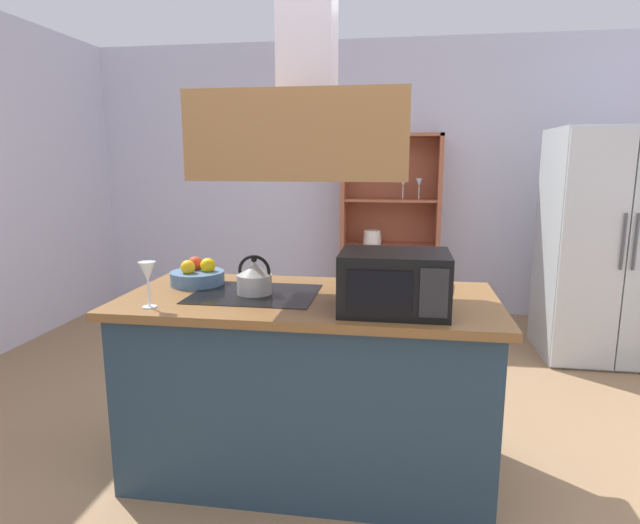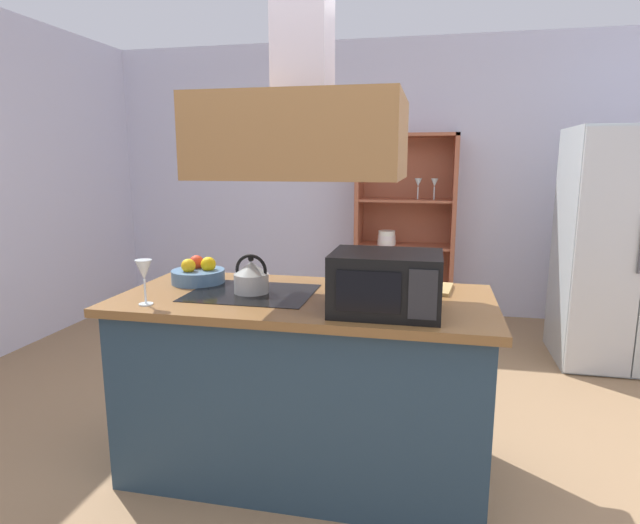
{
  "view_description": "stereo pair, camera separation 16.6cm",
  "coord_description": "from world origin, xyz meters",
  "px_view_note": "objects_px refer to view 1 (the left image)",
  "views": [
    {
      "loc": [
        0.22,
        -2.44,
        1.54
      ],
      "look_at": [
        -0.2,
        0.31,
        1.0
      ],
      "focal_mm": 29.45,
      "sensor_mm": 36.0,
      "label": 1
    },
    {
      "loc": [
        0.39,
        -2.41,
        1.54
      ],
      "look_at": [
        -0.2,
        0.31,
        1.0
      ],
      "focal_mm": 29.45,
      "sensor_mm": 36.0,
      "label": 2
    }
  ],
  "objects_px": {
    "dish_cabinet": "(389,237)",
    "microwave": "(394,282)",
    "wine_glass_on_counter": "(148,274)",
    "cutting_board": "(418,286)",
    "refrigerator": "(607,246)",
    "kettle": "(254,278)",
    "fruit_bowl": "(198,275)"
  },
  "relations": [
    {
      "from": "dish_cabinet",
      "to": "microwave",
      "type": "relative_size",
      "value": 3.89
    },
    {
      "from": "dish_cabinet",
      "to": "wine_glass_on_counter",
      "type": "distance_m",
      "value": 3.28
    },
    {
      "from": "dish_cabinet",
      "to": "wine_glass_on_counter",
      "type": "relative_size",
      "value": 8.69
    },
    {
      "from": "dish_cabinet",
      "to": "cutting_board",
      "type": "bearing_deg",
      "value": -85.49
    },
    {
      "from": "microwave",
      "to": "wine_glass_on_counter",
      "type": "distance_m",
      "value": 1.07
    },
    {
      "from": "refrigerator",
      "to": "kettle",
      "type": "distance_m",
      "value": 2.97
    },
    {
      "from": "dish_cabinet",
      "to": "cutting_board",
      "type": "relative_size",
      "value": 5.26
    },
    {
      "from": "microwave",
      "to": "fruit_bowl",
      "type": "distance_m",
      "value": 1.08
    },
    {
      "from": "cutting_board",
      "to": "microwave",
      "type": "relative_size",
      "value": 0.74
    },
    {
      "from": "kettle",
      "to": "fruit_bowl",
      "type": "bearing_deg",
      "value": 156.63
    },
    {
      "from": "dish_cabinet",
      "to": "kettle",
      "type": "distance_m",
      "value": 2.88
    },
    {
      "from": "microwave",
      "to": "wine_glass_on_counter",
      "type": "height_order",
      "value": "microwave"
    },
    {
      "from": "dish_cabinet",
      "to": "wine_glass_on_counter",
      "type": "height_order",
      "value": "dish_cabinet"
    },
    {
      "from": "kettle",
      "to": "microwave",
      "type": "relative_size",
      "value": 0.42
    },
    {
      "from": "kettle",
      "to": "microwave",
      "type": "bearing_deg",
      "value": -16.33
    },
    {
      "from": "refrigerator",
      "to": "cutting_board",
      "type": "xyz_separation_m",
      "value": [
        -1.49,
        -1.64,
        0.02
      ]
    },
    {
      "from": "dish_cabinet",
      "to": "microwave",
      "type": "height_order",
      "value": "dish_cabinet"
    },
    {
      "from": "kettle",
      "to": "microwave",
      "type": "xyz_separation_m",
      "value": [
        0.67,
        -0.2,
        0.05
      ]
    },
    {
      "from": "cutting_board",
      "to": "fruit_bowl",
      "type": "relative_size",
      "value": 1.22
    },
    {
      "from": "dish_cabinet",
      "to": "refrigerator",
      "type": "bearing_deg",
      "value": -28.46
    },
    {
      "from": "kettle",
      "to": "cutting_board",
      "type": "distance_m",
      "value": 0.83
    },
    {
      "from": "refrigerator",
      "to": "dish_cabinet",
      "type": "relative_size",
      "value": 1.0
    },
    {
      "from": "wine_glass_on_counter",
      "to": "kettle",
      "type": "bearing_deg",
      "value": 37.44
    },
    {
      "from": "kettle",
      "to": "cutting_board",
      "type": "xyz_separation_m",
      "value": [
        0.79,
        0.26,
        -0.07
      ]
    },
    {
      "from": "dish_cabinet",
      "to": "wine_glass_on_counter",
      "type": "bearing_deg",
      "value": -107.48
    },
    {
      "from": "dish_cabinet",
      "to": "microwave",
      "type": "xyz_separation_m",
      "value": [
        0.09,
        -3.01,
        0.24
      ]
    },
    {
      "from": "cutting_board",
      "to": "refrigerator",
      "type": "bearing_deg",
      "value": 47.76
    },
    {
      "from": "dish_cabinet",
      "to": "kettle",
      "type": "height_order",
      "value": "dish_cabinet"
    },
    {
      "from": "fruit_bowl",
      "to": "dish_cabinet",
      "type": "bearing_deg",
      "value": 70.61
    },
    {
      "from": "cutting_board",
      "to": "fruit_bowl",
      "type": "bearing_deg",
      "value": -174.66
    },
    {
      "from": "kettle",
      "to": "wine_glass_on_counter",
      "type": "distance_m",
      "value": 0.5
    },
    {
      "from": "refrigerator",
      "to": "microwave",
      "type": "height_order",
      "value": "refrigerator"
    }
  ]
}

